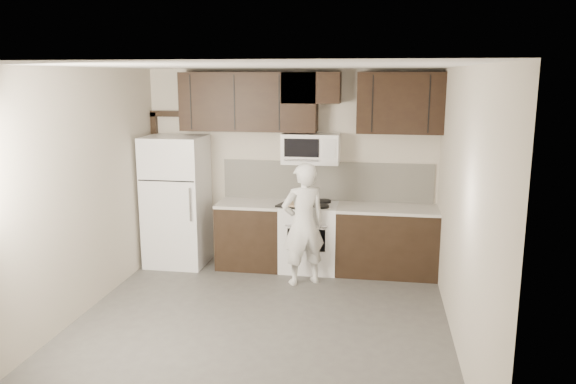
% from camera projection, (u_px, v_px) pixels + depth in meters
% --- Properties ---
extents(floor, '(4.50, 4.50, 0.00)m').
position_uv_depth(floor, '(257.00, 329.00, 5.90)').
color(floor, '#4D4B48').
rests_on(floor, ground).
extents(back_wall, '(4.00, 0.00, 4.00)m').
position_uv_depth(back_wall, '(291.00, 168.00, 7.79)').
color(back_wall, '#BFB6A2').
rests_on(back_wall, ground).
extents(ceiling, '(4.50, 4.50, 0.00)m').
position_uv_depth(ceiling, '(254.00, 66.00, 5.34)').
color(ceiling, white).
rests_on(ceiling, back_wall).
extents(counter_run, '(2.95, 0.64, 0.91)m').
position_uv_depth(counter_run, '(331.00, 238.00, 7.58)').
color(counter_run, black).
rests_on(counter_run, floor).
extents(stove, '(0.76, 0.66, 0.94)m').
position_uv_depth(stove, '(309.00, 236.00, 7.63)').
color(stove, white).
rests_on(stove, floor).
extents(backsplash, '(2.90, 0.02, 0.54)m').
position_uv_depth(backsplash, '(327.00, 181.00, 7.74)').
color(backsplash, beige).
rests_on(backsplash, counter_run).
extents(upper_cabinets, '(3.48, 0.35, 0.78)m').
position_uv_depth(upper_cabinets, '(305.00, 101.00, 7.40)').
color(upper_cabinets, black).
rests_on(upper_cabinets, back_wall).
extents(microwave, '(0.76, 0.42, 0.40)m').
position_uv_depth(microwave, '(311.00, 148.00, 7.50)').
color(microwave, white).
rests_on(microwave, upper_cabinets).
extents(refrigerator, '(0.80, 0.76, 1.80)m').
position_uv_depth(refrigerator, '(177.00, 201.00, 7.78)').
color(refrigerator, white).
rests_on(refrigerator, floor).
extents(door_trim, '(0.50, 0.08, 2.12)m').
position_uv_depth(door_trim, '(159.00, 172.00, 8.08)').
color(door_trim, black).
rests_on(door_trim, floor).
extents(saucepan, '(0.25, 0.15, 0.15)m').
position_uv_depth(saucepan, '(298.00, 197.00, 7.70)').
color(saucepan, silver).
rests_on(saucepan, stove).
extents(baking_tray, '(0.52, 0.45, 0.02)m').
position_uv_depth(baking_tray, '(296.00, 205.00, 7.42)').
color(baking_tray, black).
rests_on(baking_tray, counter_run).
extents(pizza, '(0.37, 0.37, 0.02)m').
position_uv_depth(pizza, '(296.00, 204.00, 7.41)').
color(pizza, beige).
rests_on(pizza, baking_tray).
extents(person, '(0.68, 0.60, 1.56)m').
position_uv_depth(person, '(303.00, 224.00, 7.03)').
color(person, silver).
rests_on(person, floor).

